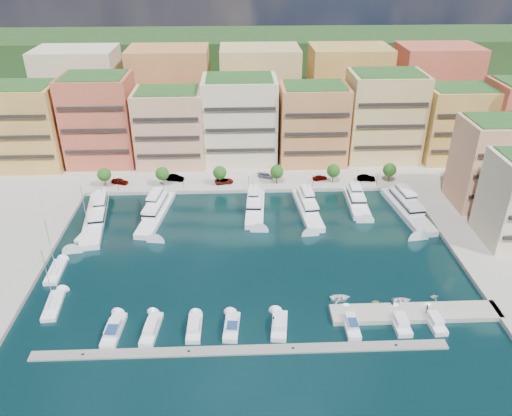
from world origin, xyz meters
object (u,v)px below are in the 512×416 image
(car_4, at_px, (320,178))
(lamppost_3, at_px, (313,178))
(tender_3, at_px, (434,296))
(tender_2, at_px, (402,301))
(sailboat_2, at_px, (89,233))
(person_0, at_px, (393,302))
(sailboat_1, at_px, (56,272))
(yacht_3, at_px, (255,206))
(tender_0, at_px, (340,298))
(lamppost_0, at_px, (117,181))
(lamppost_4, at_px, (377,176))
(yacht_6, at_px, (406,207))
(tender_1, at_px, (375,302))
(cruiser_1, at_px, (114,330))
(car_3, at_px, (266,175))
(cruiser_5, at_px, (279,326))
(car_0, at_px, (120,181))
(yacht_5, at_px, (356,201))
(person_1, at_px, (427,309))
(sailboat_0, at_px, (53,306))
(lamppost_2, at_px, (249,179))
(yacht_4, at_px, (307,207))
(tree_4, at_px, (333,171))
(tree_5, at_px, (390,170))
(tree_2, at_px, (220,173))
(yacht_1, at_px, (156,211))
(yacht_0, at_px, (96,215))
(tree_3, at_px, (277,172))
(cruiser_4, at_px, (232,327))
(car_2, at_px, (224,181))
(cruiser_8, at_px, (400,322))
(tree_1, at_px, (162,174))
(cruiser_2, at_px, (151,329))
(cruiser_9, at_px, (434,321))
(cruiser_3, at_px, (194,328))
(cruiser_7, at_px, (351,324))
(lamppost_1, at_px, (183,180))

(car_4, bearing_deg, lamppost_3, 136.04)
(tender_3, relative_size, tender_2, 0.45)
(sailboat_2, relative_size, person_0, 7.47)
(sailboat_1, bearing_deg, tender_3, -8.34)
(yacht_3, bearing_deg, tender_0, -67.63)
(lamppost_0, xyz_separation_m, lamppost_4, (72.00, 0.00, 0.00))
(yacht_6, relative_size, tender_1, 16.48)
(cruiser_1, distance_m, car_3, 69.68)
(cruiser_5, relative_size, car_0, 1.65)
(yacht_5, bearing_deg, sailboat_2, -169.91)
(yacht_3, height_order, person_1, yacht_3)
(lamppost_0, relative_size, sailboat_0, 0.32)
(lamppost_0, height_order, lamppost_2, same)
(yacht_5, bearing_deg, sailboat_0, -149.96)
(lamppost_2, xyz_separation_m, yacht_4, (14.84, -12.02, -2.73))
(tree_4, distance_m, tree_5, 16.00)
(tree_2, bearing_deg, yacht_5, -17.75)
(yacht_1, relative_size, tender_3, 13.53)
(tree_5, height_order, yacht_1, tree_5)
(lamppost_3, xyz_separation_m, tender_1, (5.35, -49.54, -3.43))
(yacht_5, height_order, tender_0, yacht_5)
(yacht_0, distance_m, tender_2, 75.95)
(lamppost_0, height_order, tender_3, lamppost_0)
(yacht_6, distance_m, car_0, 78.80)
(yacht_1, distance_m, cruiser_5, 51.38)
(person_0, bearing_deg, tree_3, -32.18)
(cruiser_4, height_order, cruiser_5, cruiser_4)
(yacht_6, xyz_separation_m, tender_3, (-5.19, -35.27, -0.75))
(tree_3, relative_size, car_2, 1.06)
(cruiser_8, height_order, sailboat_1, sailboat_1)
(yacht_4, distance_m, sailboat_0, 64.89)
(tree_3, relative_size, car_4, 1.34)
(lamppost_2, height_order, yacht_0, yacht_0)
(tree_1, bearing_deg, cruiser_2, -85.20)
(cruiser_9, bearing_deg, cruiser_3, -180.00)
(yacht_6, height_order, person_1, yacht_6)
(lamppost_2, xyz_separation_m, yacht_3, (1.37, -10.90, -2.62))
(yacht_0, distance_m, yacht_4, 53.72)
(yacht_3, relative_size, cruiser_9, 2.67)
(tender_2, distance_m, car_0, 84.15)
(cruiser_7, bearing_deg, cruiser_8, 0.18)
(car_4, bearing_deg, lamppost_2, 89.22)
(tree_1, height_order, cruiser_1, tree_1)
(sailboat_0, height_order, person_0, sailboat_0)
(lamppost_1, distance_m, tender_3, 72.15)
(person_0, bearing_deg, yacht_1, 1.49)
(tender_3, bearing_deg, tree_3, 20.60)
(lamppost_3, distance_m, sailboat_2, 60.92)
(tree_2, relative_size, car_0, 1.19)
(tree_5, xyz_separation_m, cruiser_8, (-13.72, -58.08, -4.20))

